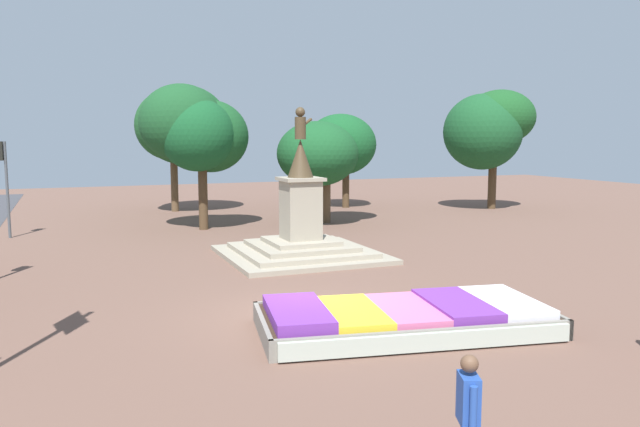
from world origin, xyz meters
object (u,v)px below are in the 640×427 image
object	(u,v)px
pedestrian_crossing_plaza	(468,412)
flower_planter	(405,319)
statue_monument	(301,233)
traffic_light_far_corner	(4,171)

from	to	relation	value
pedestrian_crossing_plaza	flower_planter	bearing A→B (deg)	66.95
pedestrian_crossing_plaza	statue_monument	bearing A→B (deg)	77.27
statue_monument	traffic_light_far_corner	bearing A→B (deg)	139.44
statue_monument	pedestrian_crossing_plaza	bearing A→B (deg)	-102.73
statue_monument	traffic_light_far_corner	xyz separation A→B (m)	(-10.15, 8.69, 1.98)
statue_monument	traffic_light_far_corner	world-z (taller)	statue_monument
flower_planter	traffic_light_far_corner	xyz separation A→B (m)	(-9.27, 17.68, 2.57)
traffic_light_far_corner	pedestrian_crossing_plaza	xyz separation A→B (m)	(6.82, -23.44, -1.87)
traffic_light_far_corner	pedestrian_crossing_plaza	distance (m)	24.48
flower_planter	statue_monument	xyz separation A→B (m)	(0.88, 9.00, 0.58)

